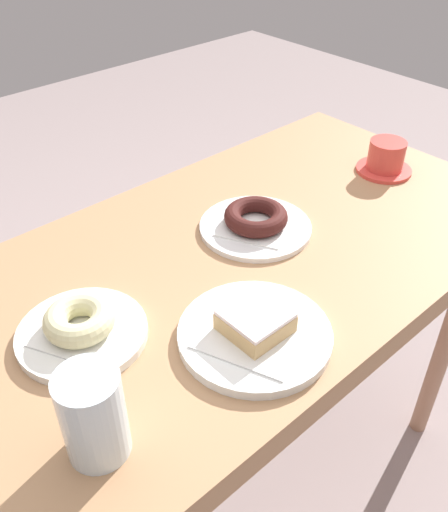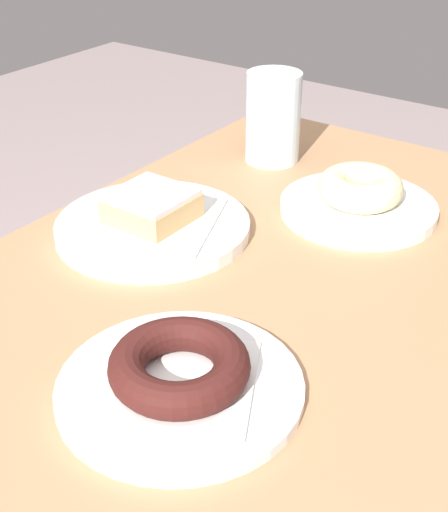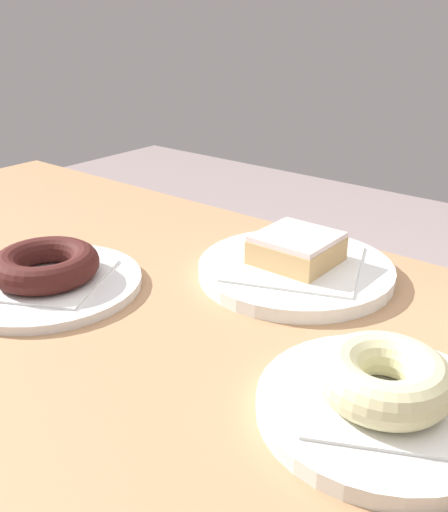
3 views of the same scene
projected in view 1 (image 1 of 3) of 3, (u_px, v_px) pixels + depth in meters
name	position (u px, v px, depth m)	size (l,w,h in m)	color
ground_plane	(236.00, 484.00, 1.48)	(6.00, 6.00, 0.00)	gray
table	(240.00, 282.00, 1.06)	(1.17, 0.62, 0.78)	#A87B53
plate_sugar_ring	(83.00, 334.00, 0.83)	(0.19, 0.19, 0.01)	white
napkin_sugar_ring	(82.00, 330.00, 0.83)	(0.12, 0.12, 0.00)	white
donut_sugar_ring	(80.00, 320.00, 0.81)	(0.11, 0.11, 0.04)	beige
plate_chocolate_ring	(255.00, 227.00, 1.06)	(0.21, 0.21, 0.01)	white
napkin_chocolate_ring	(256.00, 224.00, 1.06)	(0.13, 0.13, 0.00)	white
donut_chocolate_ring	(256.00, 217.00, 1.04)	(0.12, 0.12, 0.03)	#3E1714
plate_glazed_square	(255.00, 335.00, 0.83)	(0.23, 0.23, 0.02)	white
napkin_glazed_square	(255.00, 330.00, 0.82)	(0.15, 0.15, 0.00)	white
donut_glazed_square	(255.00, 321.00, 0.81)	(0.09, 0.09, 0.03)	tan
water_glass	(93.00, 415.00, 0.65)	(0.08, 0.08, 0.13)	silver
coffee_cup	(384.00, 157.00, 1.23)	(0.12, 0.12, 0.07)	#DC4239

